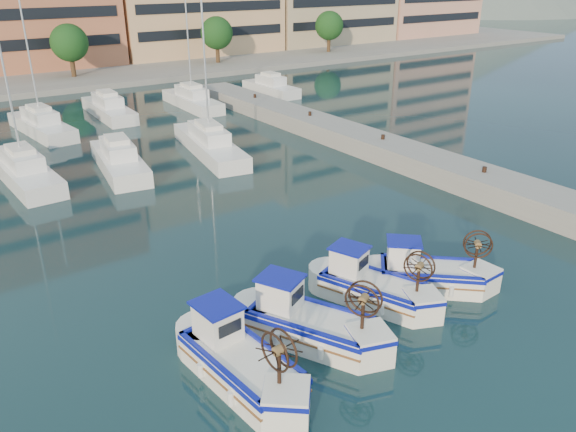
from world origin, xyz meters
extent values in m
plane|color=#173A3E|center=(0.00, 0.00, 0.00)|extent=(300.00, 300.00, 0.00)
cube|color=gray|center=(13.00, 8.00, 0.60)|extent=(3.00, 60.00, 1.20)
cube|color=gray|center=(0.00, 67.00, 0.30)|extent=(180.00, 40.00, 0.60)
cylinder|color=#3F2B19|center=(4.00, 53.50, 1.50)|extent=(0.50, 0.50, 3.00)
sphere|color=#1C4D1B|center=(4.00, 53.50, 4.20)|extent=(4.00, 4.00, 4.00)
cylinder|color=#3F2B19|center=(22.00, 53.50, 1.50)|extent=(0.50, 0.50, 3.00)
sphere|color=#1C4D1B|center=(22.00, 53.50, 4.20)|extent=(4.00, 4.00, 4.00)
cylinder|color=#3F2B19|center=(40.00, 53.50, 1.50)|extent=(0.50, 0.50, 3.00)
sphere|color=#1C4D1B|center=(40.00, 53.50, 4.20)|extent=(4.00, 4.00, 4.00)
cone|color=slate|center=(140.00, 110.00, 0.00)|extent=(160.00, 160.00, 50.00)
cube|color=white|center=(-7.53, 22.38, 0.50)|extent=(2.71, 8.85, 1.00)
cylinder|color=silver|center=(-7.53, 22.38, 6.00)|extent=(0.12, 0.12, 11.00)
cube|color=white|center=(-2.27, 21.20, 0.50)|extent=(3.35, 8.29, 1.00)
cube|color=white|center=(3.94, 21.18, 0.50)|extent=(3.82, 10.29, 1.00)
cylinder|color=silver|center=(3.94, 21.18, 6.00)|extent=(0.12, 0.12, 11.00)
cube|color=white|center=(-4.15, 32.92, 0.50)|extent=(3.20, 8.96, 1.00)
cylinder|color=silver|center=(-4.15, 32.92, 6.00)|extent=(0.12, 0.12, 11.00)
cube|color=white|center=(1.83, 35.45, 0.50)|extent=(2.47, 8.90, 1.00)
cube|color=white|center=(9.14, 34.53, 0.50)|extent=(2.43, 8.83, 1.00)
cylinder|color=silver|center=(9.14, 34.53, 6.00)|extent=(0.12, 0.12, 11.00)
cube|color=white|center=(18.18, 35.39, 0.50)|extent=(2.38, 7.28, 1.00)
cube|color=white|center=(-6.03, 0.00, 0.52)|extent=(2.16, 4.28, 1.03)
cube|color=#0B1496|center=(-6.03, 0.00, 0.91)|extent=(2.23, 4.41, 0.16)
cube|color=blue|center=(-6.03, 0.00, 0.85)|extent=(1.73, 3.83, 0.06)
cube|color=white|center=(-6.14, 1.18, 1.57)|extent=(1.20, 1.38, 1.08)
cube|color=#0B1496|center=(-6.14, 1.18, 2.16)|extent=(1.36, 1.54, 0.08)
cylinder|color=#331E14|center=(-5.86, -1.76, 1.60)|extent=(0.12, 0.12, 1.14)
cylinder|color=brown|center=(-5.86, -1.76, 2.21)|extent=(0.34, 0.30, 0.28)
torus|color=#331E14|center=(-6.00, -1.77, 2.21)|extent=(0.18, 1.15, 1.15)
torus|color=#331E14|center=(-5.71, -1.74, 2.21)|extent=(0.18, 1.15, 1.15)
cube|color=white|center=(-3.11, 0.43, 0.51)|extent=(3.42, 4.43, 1.02)
cube|color=#0B1496|center=(-3.11, 0.43, 0.90)|extent=(3.52, 4.57, 0.16)
cube|color=blue|center=(-3.11, 0.43, 0.84)|extent=(2.89, 3.89, 0.06)
cube|color=white|center=(-3.64, 1.47, 1.56)|extent=(1.53, 1.61, 1.07)
cube|color=#0B1496|center=(-3.64, 1.47, 2.14)|extent=(1.72, 1.81, 0.08)
cylinder|color=#331E14|center=(-2.31, -1.12, 1.58)|extent=(0.12, 0.12, 1.13)
cylinder|color=brown|center=(-2.31, -1.12, 2.19)|extent=(0.40, 0.38, 0.27)
torus|color=#331E14|center=(-2.44, -1.19, 2.19)|extent=(0.58, 1.04, 1.14)
torus|color=#331E14|center=(-2.18, -1.06, 2.19)|extent=(0.58, 1.04, 1.14)
cube|color=white|center=(0.26, 1.04, 0.47)|extent=(2.90, 4.13, 0.95)
cube|color=#0B1496|center=(0.26, 1.04, 0.84)|extent=(2.99, 4.25, 0.14)
cube|color=blue|center=(0.26, 1.04, 0.78)|extent=(2.43, 3.64, 0.05)
cube|color=white|center=(-0.14, 2.05, 1.45)|extent=(1.35, 1.46, 0.99)
cube|color=#0B1496|center=(-0.14, 2.05, 1.99)|extent=(1.53, 1.63, 0.07)
cylinder|color=#331E14|center=(0.85, -0.47, 1.47)|extent=(0.11, 0.11, 1.05)
cylinder|color=brown|center=(0.85, -0.47, 2.03)|extent=(0.36, 0.34, 0.25)
torus|color=#331E14|center=(0.72, -0.52, 2.03)|extent=(0.45, 1.01, 1.06)
torus|color=#331E14|center=(0.98, -0.42, 2.03)|extent=(0.45, 1.01, 1.06)
cube|color=white|center=(2.73, 0.57, 0.47)|extent=(3.89, 3.73, 0.94)
cube|color=#0B1496|center=(2.73, 0.57, 0.83)|extent=(4.01, 3.84, 0.14)
cube|color=blue|center=(2.73, 0.57, 0.77)|extent=(3.37, 3.21, 0.05)
cube|color=white|center=(1.93, 1.29, 1.44)|extent=(1.53, 1.52, 0.99)
cube|color=#0B1496|center=(1.93, 1.29, 1.98)|extent=(1.72, 1.71, 0.07)
cylinder|color=#331E14|center=(3.93, -0.51, 1.47)|extent=(0.11, 0.11, 1.04)
cylinder|color=brown|center=(3.93, -0.51, 2.02)|extent=(0.38, 0.38, 0.25)
torus|color=#331E14|center=(3.84, -0.61, 2.02)|extent=(0.82, 0.75, 1.05)
torus|color=#331E14|center=(4.02, -0.41, 2.02)|extent=(0.82, 0.75, 1.05)
camera|label=1|loc=(-12.58, -11.84, 11.39)|focal=35.00mm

